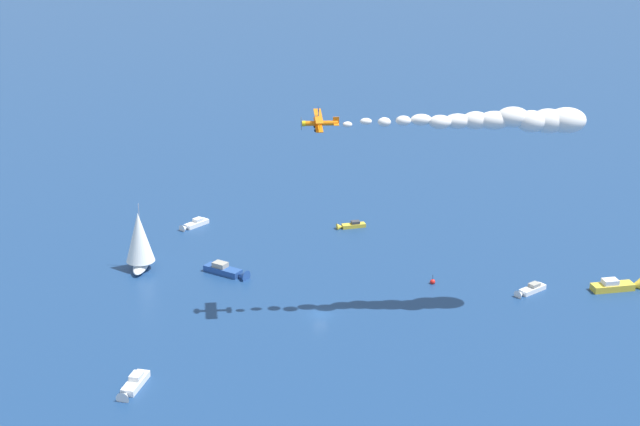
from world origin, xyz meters
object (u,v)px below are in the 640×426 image
(marker_buoy, at_px, (433,282))
(motorboat_trailing, at_px, (193,225))
(motorboat_inshore, at_px, (619,286))
(wingwalker_lead, at_px, (318,111))
(biplane_lead, at_px, (318,123))
(sailboat_far_stbd, at_px, (139,240))
(motorboat_ahead, at_px, (132,386))
(motorboat_far_port, at_px, (350,226))
(motorboat_offshore, at_px, (228,271))
(motorboat_near_centre, at_px, (529,290))

(marker_buoy, bearing_deg, motorboat_trailing, 42.59)
(motorboat_inshore, xyz_separation_m, motorboat_trailing, (58.68, 76.88, -0.22))
(motorboat_trailing, bearing_deg, wingwalker_lead, -163.74)
(motorboat_inshore, xyz_separation_m, biplane_lead, (5.96, 61.36, 36.89))
(sailboat_far_stbd, distance_m, motorboat_ahead, 50.41)
(motorboat_far_port, xyz_separation_m, marker_buoy, (-34.83, -6.59, -0.15))
(sailboat_far_stbd, bearing_deg, motorboat_offshore, -115.96)
(motorboat_far_port, relative_size, marker_buoy, 3.29)
(motorboat_inshore, bearing_deg, motorboat_ahead, 97.08)
(motorboat_offshore, xyz_separation_m, motorboat_trailing, (29.60, 2.59, -0.20))
(motorboat_far_port, distance_m, motorboat_offshore, 37.74)
(motorboat_trailing, distance_m, wingwalker_lead, 67.74)
(motorboat_inshore, height_order, motorboat_ahead, motorboat_inshore)
(motorboat_offshore, xyz_separation_m, biplane_lead, (-23.12, -12.92, 36.92))
(motorboat_near_centre, relative_size, motorboat_trailing, 1.02)
(motorboat_offshore, bearing_deg, motorboat_ahead, 149.83)
(motorboat_near_centre, distance_m, biplane_lead, 56.96)
(motorboat_trailing, bearing_deg, marker_buoy, -137.41)
(motorboat_far_port, height_order, marker_buoy, marker_buoy)
(sailboat_far_stbd, distance_m, motorboat_inshore, 98.88)
(wingwalker_lead, bearing_deg, motorboat_trailing, 16.26)
(motorboat_inshore, distance_m, motorboat_ahead, 99.04)
(motorboat_near_centre, distance_m, motorboat_trailing, 80.49)
(motorboat_inshore, height_order, wingwalker_lead, wingwalker_lead)
(marker_buoy, height_order, biplane_lead, biplane_lead)
(motorboat_far_port, relative_size, motorboat_trailing, 0.91)
(motorboat_offshore, distance_m, motorboat_trailing, 29.71)
(motorboat_ahead, bearing_deg, biplane_lead, -63.80)
(motorboat_trailing, bearing_deg, motorboat_inshore, -127.35)
(motorboat_near_centre, relative_size, wingwalker_lead, 4.37)
(biplane_lead, height_order, wingwalker_lead, wingwalker_lead)
(motorboat_ahead, bearing_deg, motorboat_trailing, -16.80)
(motorboat_inshore, xyz_separation_m, wingwalker_lead, (5.71, 61.43, 39.07))
(motorboat_far_port, distance_m, sailboat_far_stbd, 51.20)
(motorboat_inshore, relative_size, motorboat_ahead, 1.24)
(motorboat_far_port, xyz_separation_m, motorboat_ahead, (-60.19, 56.66, 0.15))
(motorboat_offshore, bearing_deg, motorboat_far_port, -59.93)
(sailboat_far_stbd, xyz_separation_m, motorboat_offshore, (-8.32, -17.08, -5.65))
(sailboat_far_stbd, distance_m, motorboat_offshore, 19.82)
(wingwalker_lead, bearing_deg, sailboat_far_stbd, 43.38)
(motorboat_near_centre, distance_m, motorboat_offshore, 61.58)
(motorboat_offshore, xyz_separation_m, marker_buoy, (-15.93, -39.25, -0.42))
(motorboat_inshore, bearing_deg, marker_buoy, 69.43)
(motorboat_near_centre, height_order, marker_buoy, marker_buoy)
(sailboat_far_stbd, bearing_deg, marker_buoy, -113.28)
(motorboat_near_centre, height_order, motorboat_inshore, motorboat_inshore)
(sailboat_far_stbd, distance_m, motorboat_trailing, 26.41)
(marker_buoy, relative_size, wingwalker_lead, 1.18)
(sailboat_far_stbd, relative_size, motorboat_ahead, 1.62)
(motorboat_near_centre, bearing_deg, motorboat_ahead, 101.13)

